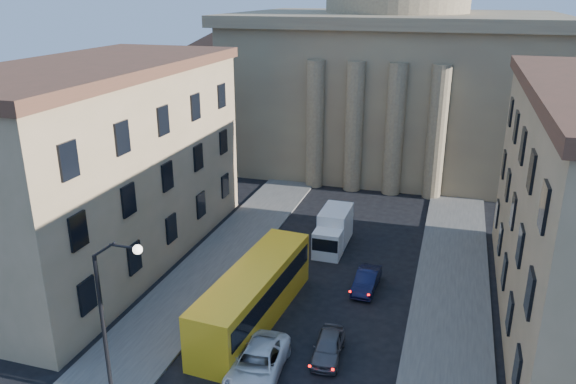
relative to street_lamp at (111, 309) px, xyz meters
name	(u,v)px	position (x,y,z in m)	size (l,w,h in m)	color
sidewalk_left	(185,297)	(-1.53, 10.00, -5.21)	(5.00, 60.00, 0.15)	#504E49
sidewalk_right	(449,340)	(15.47, 10.00, -5.21)	(5.00, 60.00, 0.15)	#504E49
church	(393,59)	(6.97, 47.47, 6.59)	(68.02, 28.76, 36.60)	#78614A
building_left	(98,164)	(-10.03, 14.00, 2.14)	(11.60, 26.60, 14.70)	tan
street_lamp	(111,309)	(0.00, 0.00, 0.00)	(2.62, 0.44, 8.83)	black
car_left_mid	(257,364)	(5.85, 3.75, -4.50)	(2.60, 5.65, 1.57)	white
car_right_far	(328,346)	(9.04, 6.54, -4.63)	(1.56, 3.87, 1.32)	#505156
car_right_distant	(367,280)	(9.84, 14.67, -4.62)	(1.40, 4.03, 1.33)	black
city_bus	(254,293)	(3.80, 8.87, -3.42)	(3.75, 12.49, 3.47)	yellow
box_truck	(333,231)	(6.17, 20.59, -3.88)	(2.20, 5.44, 2.97)	white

